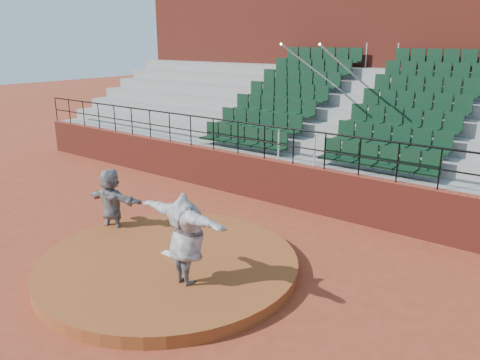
{
  "coord_description": "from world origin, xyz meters",
  "views": [
    {
      "loc": [
        6.71,
        -6.24,
        4.73
      ],
      "look_at": [
        0.0,
        2.5,
        1.4
      ],
      "focal_mm": 35.0,
      "sensor_mm": 36.0,
      "label": 1
    }
  ],
  "objects": [
    {
      "name": "seating_deck",
      "position": [
        0.0,
        8.65,
        1.44
      ],
      "size": [
        24.0,
        5.97,
        4.63
      ],
      "color": "gray",
      "rests_on": "ground"
    },
    {
      "name": "boundary_wall",
      "position": [
        0.0,
        5.0,
        0.65
      ],
      "size": [
        24.0,
        0.3,
        1.3
      ],
      "primitive_type": "cube",
      "color": "maroon",
      "rests_on": "ground"
    },
    {
      "name": "ground",
      "position": [
        0.0,
        0.0,
        0.0
      ],
      "size": [
        90.0,
        90.0,
        0.0
      ],
      "primitive_type": "plane",
      "color": "#923821",
      "rests_on": "ground"
    },
    {
      "name": "pitchers_mound",
      "position": [
        0.0,
        0.0,
        0.12
      ],
      "size": [
        5.5,
        5.5,
        0.25
      ],
      "primitive_type": "cylinder",
      "color": "brown",
      "rests_on": "ground"
    },
    {
      "name": "fielder",
      "position": [
        -2.43,
        0.45,
        0.86
      ],
      "size": [
        1.67,
        0.78,
        1.73
      ],
      "primitive_type": "imported",
      "rotation": [
        0.0,
        0.0,
        3.32
      ],
      "color": "black",
      "rests_on": "ground"
    },
    {
      "name": "pitcher",
      "position": [
        1.02,
        -0.49,
        1.16
      ],
      "size": [
        2.27,
        0.78,
        1.82
      ],
      "primitive_type": "imported",
      "rotation": [
        0.0,
        0.0,
        3.06
      ],
      "color": "black",
      "rests_on": "pitchers_mound"
    },
    {
      "name": "pitching_rubber",
      "position": [
        0.0,
        0.15,
        0.27
      ],
      "size": [
        0.6,
        0.15,
        0.03
      ],
      "primitive_type": "cube",
      "color": "white",
      "rests_on": "pitchers_mound"
    },
    {
      "name": "press_box_facade",
      "position": [
        0.0,
        12.6,
        3.55
      ],
      "size": [
        24.0,
        3.0,
        7.1
      ],
      "primitive_type": "cube",
      "color": "maroon",
      "rests_on": "ground"
    },
    {
      "name": "wall_railing",
      "position": [
        0.0,
        5.0,
        2.03
      ],
      "size": [
        24.04,
        0.05,
        1.03
      ],
      "color": "black",
      "rests_on": "boundary_wall"
    }
  ]
}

